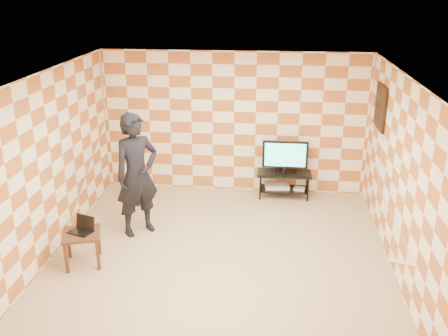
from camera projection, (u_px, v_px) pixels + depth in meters
The scene contains 14 objects.
floor at pixel (220, 252), 7.59m from camera, with size 5.00×5.00×0.00m, color tan.
wall_back at pixel (234, 123), 9.45m from camera, with size 5.00×0.02×2.70m, color #FCEBC6.
wall_front at pixel (192, 261), 4.79m from camera, with size 5.00×0.02×2.70m, color #FCEBC6.
wall_left at pixel (51, 164), 7.35m from camera, with size 0.02×5.00×2.70m, color #FCEBC6.
wall_right at pixel (400, 176), 6.88m from camera, with size 0.02×5.00×2.70m, color #FCEBC6.
ceiling at pixel (219, 75), 6.64m from camera, with size 5.00×5.00×0.02m, color white.
wall_art at pixel (381, 107), 8.12m from camera, with size 0.04×0.72×0.72m.
tv_stand at pixel (284, 179), 9.42m from camera, with size 1.01×0.45×0.50m.
tv at pixel (285, 155), 9.25m from camera, with size 0.84×0.16×0.61m.
dvd_player at pixel (277, 186), 9.52m from camera, with size 0.45×0.32×0.07m, color silver.
game_console at pixel (299, 189), 9.41m from camera, with size 0.20×0.14×0.04m, color silver.
side_table at pixel (82, 238), 7.16m from camera, with size 0.65×0.65×0.50m.
laptop at pixel (82, 228), 7.16m from camera, with size 0.39×0.35×0.22m.
person at pixel (137, 175), 7.88m from camera, with size 0.73×0.48×2.00m, color black.
Camera 1 is at (0.73, -6.61, 3.87)m, focal length 40.00 mm.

